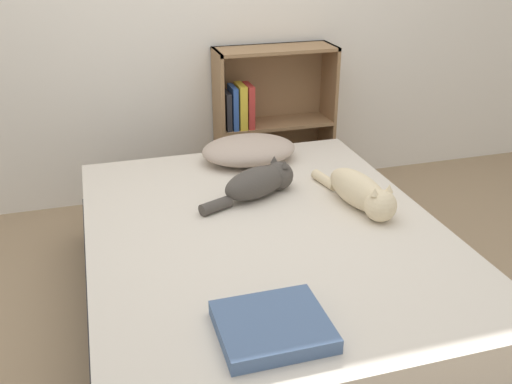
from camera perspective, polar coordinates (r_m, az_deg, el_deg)
The scene contains 7 objects.
ground_plane at distance 2.64m, azimuth 0.88°, elevation -11.93°, with size 8.00×8.00×0.00m, color #997F60.
bed at distance 2.52m, azimuth 0.92°, elevation -8.01°, with size 1.51×1.89×0.44m.
pillow at distance 3.04m, azimuth -0.73°, elevation 4.25°, with size 0.50×0.37×0.13m.
cat_light at distance 2.57m, azimuth 10.54°, elevation -0.10°, with size 0.21×0.57×0.16m.
cat_dark at distance 2.65m, azimuth 0.43°, elevation 1.02°, with size 0.49×0.28×0.16m.
bookshelf at distance 3.60m, azimuth 1.17°, elevation 7.33°, with size 0.73×0.26×0.93m.
blanket_fold at distance 1.82m, azimuth 1.67°, elevation -13.28°, with size 0.34×0.30×0.05m.
Camera 1 is at (-0.63, -2.00, 1.60)m, focal length 40.00 mm.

